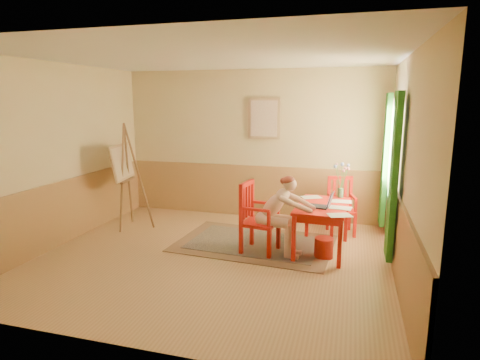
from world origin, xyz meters
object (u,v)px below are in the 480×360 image
(figure, at_px, (279,211))
(laptop, at_px, (321,204))
(easel, at_px, (124,166))
(chair_back, at_px, (341,205))
(table, at_px, (322,211))
(chair_left, at_px, (257,218))

(figure, distance_m, laptop, 0.62)
(easel, bearing_deg, chair_back, 10.70)
(table, xyz_separation_m, chair_back, (0.24, 0.96, -0.15))
(chair_left, height_order, easel, easel)
(easel, bearing_deg, chair_left, -12.31)
(laptop, bearing_deg, figure, -164.46)
(table, relative_size, chair_back, 1.29)
(figure, bearing_deg, laptop, 15.54)
(chair_back, height_order, laptop, chair_back)
(chair_back, relative_size, laptop, 2.30)
(figure, relative_size, laptop, 2.86)
(chair_back, distance_m, laptop, 1.18)
(chair_back, bearing_deg, figure, -123.23)
(figure, distance_m, easel, 2.94)
(chair_back, xyz_separation_m, easel, (-3.69, -0.70, 0.62))
(chair_back, distance_m, easel, 3.81)
(chair_left, height_order, laptop, chair_left)
(table, bearing_deg, laptop, -93.94)
(chair_back, relative_size, easel, 0.52)
(chair_left, distance_m, chair_back, 1.71)
(table, height_order, easel, easel)
(table, xyz_separation_m, chair_left, (-0.93, -0.28, -0.10))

